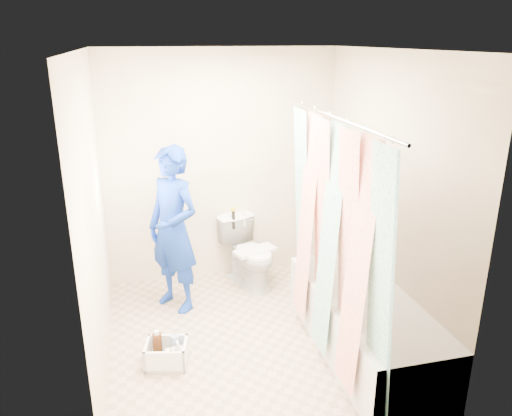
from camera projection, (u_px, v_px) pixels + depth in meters
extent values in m
plane|color=tan|center=(251.00, 336.00, 4.37)|extent=(2.60, 2.60, 0.00)
cube|color=white|center=(250.00, 49.00, 3.59)|extent=(2.40, 2.60, 0.02)
cube|color=beige|center=(222.00, 168.00, 5.17)|extent=(2.40, 0.02, 2.40)
cube|color=beige|center=(305.00, 280.00, 2.78)|extent=(2.40, 0.02, 2.40)
cube|color=beige|center=(94.00, 220.00, 3.70)|extent=(0.02, 2.60, 2.40)
cube|color=beige|center=(388.00, 196.00, 4.25)|extent=(0.02, 2.60, 2.40)
cube|color=silver|center=(364.00, 325.00, 4.09)|extent=(0.70, 1.75, 0.50)
cube|color=white|center=(366.00, 302.00, 4.02)|extent=(0.58, 1.63, 0.06)
cylinder|color=silver|center=(338.00, 118.00, 3.46)|extent=(0.02, 1.90, 0.02)
cube|color=white|center=(331.00, 242.00, 3.76)|extent=(0.06, 1.75, 1.80)
imported|color=white|center=(249.00, 252.00, 5.20)|extent=(0.60, 0.78, 0.71)
cube|color=white|center=(255.00, 251.00, 5.10)|extent=(0.47, 0.32, 0.03)
cylinder|color=black|center=(233.00, 219.00, 5.21)|extent=(0.03, 0.03, 0.21)
cylinder|color=gold|center=(233.00, 209.00, 5.17)|extent=(0.06, 0.06, 0.03)
cylinder|color=white|center=(244.00, 219.00, 5.28)|extent=(0.03, 0.03, 0.17)
imported|color=#1039A1|center=(173.00, 230.00, 4.62)|extent=(0.66, 0.69, 1.58)
cube|color=white|center=(167.00, 362.00, 3.99)|extent=(0.37, 0.32, 0.03)
cube|color=white|center=(147.00, 354.00, 3.96)|extent=(0.08, 0.26, 0.19)
cube|color=white|center=(186.00, 353.00, 3.97)|extent=(0.08, 0.26, 0.19)
cube|color=white|center=(164.00, 363.00, 3.86)|extent=(0.32, 0.09, 0.19)
cube|color=white|center=(169.00, 345.00, 4.08)|extent=(0.32, 0.09, 0.19)
cylinder|color=#41210D|center=(158.00, 346.00, 3.99)|extent=(0.08, 0.08, 0.22)
cylinder|color=white|center=(175.00, 346.00, 4.01)|extent=(0.07, 0.07, 0.19)
cylinder|color=#F5E9C0|center=(168.00, 357.00, 3.92)|extent=(0.05, 0.05, 0.14)
cylinder|color=#41210D|center=(156.00, 362.00, 3.92)|extent=(0.06, 0.06, 0.06)
cylinder|color=gold|center=(156.00, 358.00, 3.90)|extent=(0.07, 0.07, 0.01)
imported|color=white|center=(178.00, 353.00, 3.92)|extent=(0.10, 0.11, 0.21)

